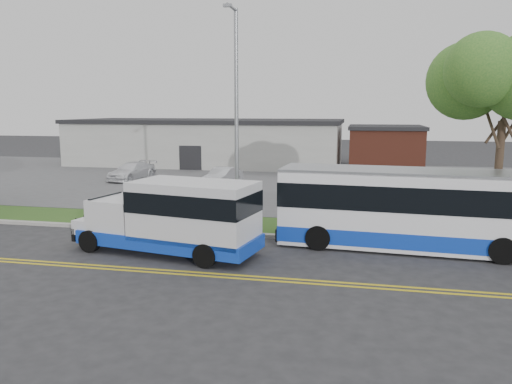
% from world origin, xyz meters
% --- Properties ---
extents(ground, '(140.00, 140.00, 0.00)m').
position_xyz_m(ground, '(0.00, 0.00, 0.00)').
color(ground, '#28282B').
rests_on(ground, ground).
extents(lane_line_north, '(70.00, 0.12, 0.01)m').
position_xyz_m(lane_line_north, '(0.00, -3.85, 0.01)').
color(lane_line_north, gold).
rests_on(lane_line_north, ground).
extents(lane_line_south, '(70.00, 0.12, 0.01)m').
position_xyz_m(lane_line_south, '(0.00, -4.15, 0.01)').
color(lane_line_south, gold).
rests_on(lane_line_south, ground).
extents(curb, '(80.00, 0.30, 0.15)m').
position_xyz_m(curb, '(0.00, 1.10, 0.07)').
color(curb, '#9E9B93').
rests_on(curb, ground).
extents(verge, '(80.00, 3.30, 0.10)m').
position_xyz_m(verge, '(0.00, 2.90, 0.05)').
color(verge, '#2F551C').
rests_on(verge, ground).
extents(parking_lot, '(80.00, 25.00, 0.10)m').
position_xyz_m(parking_lot, '(0.00, 17.00, 0.05)').
color(parking_lot, '#4C4C4F').
rests_on(parking_lot, ground).
extents(commercial_building, '(25.40, 10.40, 4.35)m').
position_xyz_m(commercial_building, '(-6.00, 27.00, 2.18)').
color(commercial_building, '#9E9E99').
rests_on(commercial_building, ground).
extents(brick_wing, '(6.30, 7.30, 3.90)m').
position_xyz_m(brick_wing, '(10.50, 26.00, 1.96)').
color(brick_wing, brown).
rests_on(brick_wing, ground).
extents(tree_east, '(5.20, 5.20, 8.33)m').
position_xyz_m(tree_east, '(14.00, 3.00, 6.20)').
color(tree_east, '#31241B').
rests_on(tree_east, verge).
extents(streetlight_near, '(0.35, 1.53, 9.50)m').
position_xyz_m(streetlight_near, '(3.00, 2.73, 5.23)').
color(streetlight_near, gray).
rests_on(streetlight_near, verge).
extents(shuttle_bus, '(7.45, 3.54, 2.75)m').
position_xyz_m(shuttle_bus, '(1.93, -1.93, 1.47)').
color(shuttle_bus, '#1039B5').
rests_on(shuttle_bus, ground).
extents(transit_bus, '(11.15, 3.26, 3.06)m').
position_xyz_m(transit_bus, '(10.90, 0.60, 1.54)').
color(transit_bus, white).
rests_on(transit_bus, ground).
extents(pedestrian, '(0.77, 0.76, 1.79)m').
position_xyz_m(pedestrian, '(-1.08, 3.67, 1.00)').
color(pedestrian, black).
rests_on(pedestrian, verge).
extents(parked_car_a, '(2.09, 4.10, 1.29)m').
position_xyz_m(parked_car_a, '(-0.75, 13.57, 0.74)').
color(parked_car_a, '#B0B2B7').
rests_on(parked_car_a, parking_lot).
extents(parked_car_b, '(2.62, 4.74, 1.30)m').
position_xyz_m(parked_car_b, '(-8.24, 15.28, 0.75)').
color(parked_car_b, white).
rests_on(parked_car_b, parking_lot).
extents(grocery_bag_left, '(0.32, 0.32, 0.32)m').
position_xyz_m(grocery_bag_left, '(-1.38, 3.42, 0.26)').
color(grocery_bag_left, white).
rests_on(grocery_bag_left, verge).
extents(grocery_bag_right, '(0.32, 0.32, 0.32)m').
position_xyz_m(grocery_bag_right, '(-0.78, 3.92, 0.26)').
color(grocery_bag_right, white).
rests_on(grocery_bag_right, verge).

